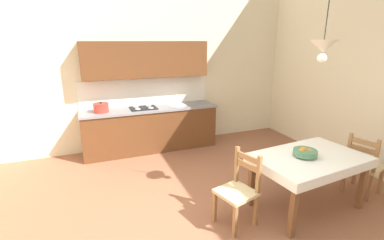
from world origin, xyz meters
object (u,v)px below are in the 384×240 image
Objects in this scene: kitchen_cabinetry at (149,109)px; dining_table at (309,164)px; pendant_lamp at (323,47)px; fruit_bowl at (305,152)px; dining_chair_tv_side at (238,191)px; dining_chair_window_side at (364,166)px.

kitchen_cabinetry is 3.22m from dining_table.
dining_table is at bearing 26.48° from pendant_lamp.
fruit_bowl is (-0.08, 0.01, 0.18)m from dining_table.
dining_chair_tv_side is 1.98m from pendant_lamp.
kitchen_cabinetry is 3.46m from pendant_lamp.
dining_table is 1.51m from pendant_lamp.
fruit_bowl is at bearing -1.66° from dining_chair_tv_side.
fruit_bowl is (-1.11, 0.04, 0.37)m from dining_chair_window_side.
fruit_bowl is at bearing -63.63° from kitchen_cabinetry.
kitchen_cabinetry reaches higher than dining_chair_window_side.
kitchen_cabinetry reaches higher than dining_chair_tv_side.
dining_chair_tv_side is at bearing 178.34° from fruit_bowl.
dining_table is 1.06m from dining_chair_tv_side.
pendant_lamp reaches higher than dining_chair_window_side.
dining_chair_tv_side is at bearing -80.88° from kitchen_cabinetry.
dining_table is 1.66× the size of dining_chair_window_side.
dining_chair_tv_side reaches higher than dining_table.
fruit_bowl is at bearing 174.89° from dining_table.
fruit_bowl is at bearing 153.06° from pendant_lamp.
pendant_lamp reaches higher than kitchen_cabinetry.
pendant_lamp reaches higher than fruit_bowl.
pendant_lamp is at bearing -26.94° from fruit_bowl.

